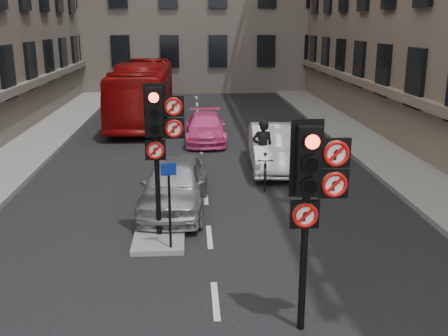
{
  "coord_description": "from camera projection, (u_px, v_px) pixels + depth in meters",
  "views": [
    {
      "loc": [
        -0.4,
        -6.72,
        5.03
      ],
      "look_at": [
        0.15,
        1.9,
        2.6
      ],
      "focal_mm": 42.0,
      "sensor_mm": 36.0,
      "label": 1
    }
  ],
  "objects": [
    {
      "name": "info_sign",
      "position": [
        169.0,
        194.0,
        11.43
      ],
      "size": [
        0.34,
        0.12,
        1.97
      ],
      "rotation": [
        0.0,
        0.0,
        0.17
      ],
      "color": "black",
      "rests_on": "centre_island"
    },
    {
      "name": "car_silver",
      "position": [
        175.0,
        184.0,
        14.32
      ],
      "size": [
        2.03,
        4.35,
        1.44
      ],
      "primitive_type": "imported",
      "rotation": [
        0.0,
        0.0,
        -0.08
      ],
      "color": "#A1A2A8",
      "rests_on": "ground"
    },
    {
      "name": "signal_far",
      "position": [
        159.0,
        128.0,
        11.84
      ],
      "size": [
        0.91,
        0.4,
        3.58
      ],
      "color": "black",
      "rests_on": "centre_island"
    },
    {
      "name": "signal_near",
      "position": [
        313.0,
        183.0,
        8.19
      ],
      "size": [
        0.91,
        0.4,
        3.58
      ],
      "color": "black",
      "rests_on": "ground"
    },
    {
      "name": "car_pink",
      "position": [
        206.0,
        128.0,
        22.53
      ],
      "size": [
        1.73,
        4.16,
        1.2
      ],
      "primitive_type": "imported",
      "rotation": [
        0.0,
        0.0,
        -0.01
      ],
      "color": "#F0468F",
      "rests_on": "ground"
    },
    {
      "name": "car_white",
      "position": [
        274.0,
        147.0,
        18.41
      ],
      "size": [
        1.86,
        4.65,
        1.5
      ],
      "primitive_type": "imported",
      "rotation": [
        0.0,
        0.0,
        -0.06
      ],
      "color": "white",
      "rests_on": "ground"
    },
    {
      "name": "bus_red",
      "position": [
        143.0,
        92.0,
        26.99
      ],
      "size": [
        2.63,
        10.82,
        3.01
      ],
      "primitive_type": "imported",
      "rotation": [
        0.0,
        0.0,
        -0.01
      ],
      "color": "#940A0B",
      "rests_on": "ground"
    },
    {
      "name": "motorcyclist",
      "position": [
        262.0,
        148.0,
        17.4
      ],
      "size": [
        0.72,
        0.49,
        1.92
      ],
      "primitive_type": "imported",
      "rotation": [
        0.0,
        0.0,
        3.19
      ],
      "color": "black",
      "rests_on": "ground"
    },
    {
      "name": "pavement_left",
      "position": [
        3.0,
        163.0,
        18.91
      ],
      "size": [
        3.0,
        50.0,
        0.16
      ],
      "primitive_type": "cube",
      "color": "gray",
      "rests_on": "ground"
    },
    {
      "name": "centre_island",
      "position": [
        159.0,
        236.0,
        12.56
      ],
      "size": [
        1.2,
        2.0,
        0.12
      ],
      "primitive_type": "cube",
      "color": "gray",
      "rests_on": "ground"
    },
    {
      "name": "pavement_right",
      "position": [
        393.0,
        157.0,
        19.79
      ],
      "size": [
        3.0,
        50.0,
        0.16
      ],
      "primitive_type": "cube",
      "color": "gray",
      "rests_on": "ground"
    },
    {
      "name": "motorcycle",
      "position": [
        265.0,
        171.0,
        16.4
      ],
      "size": [
        0.7,
        1.73,
        1.01
      ],
      "primitive_type": "imported",
      "rotation": [
        0.0,
        0.0,
        -0.14
      ],
      "color": "black",
      "rests_on": "ground"
    }
  ]
}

